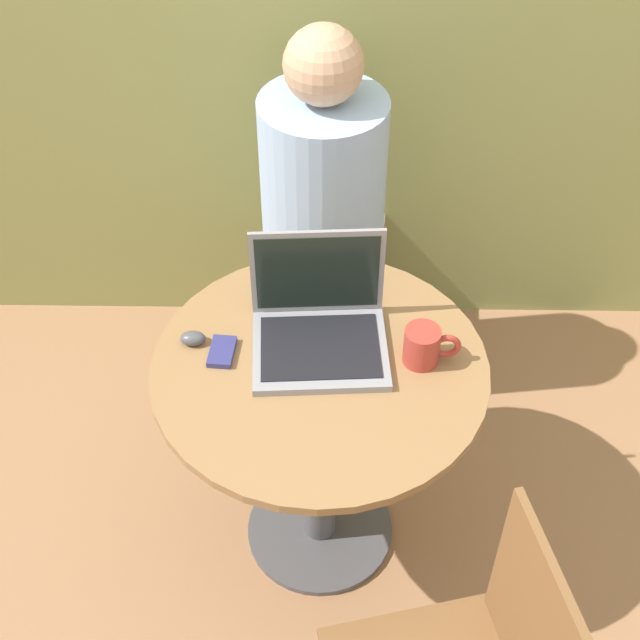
# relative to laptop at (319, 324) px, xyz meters

# --- Properties ---
(ground_plane) EXTENTS (12.00, 12.00, 0.00)m
(ground_plane) POSITION_rel_laptop_xyz_m (0.00, -0.08, -0.78)
(ground_plane) COLOR #9E704C
(round_table) EXTENTS (0.81, 0.81, 0.72)m
(round_table) POSITION_rel_laptop_xyz_m (0.00, -0.08, -0.24)
(round_table) COLOR #4C4C51
(round_table) RESTS_ON ground_plane
(laptop) EXTENTS (0.34, 0.29, 0.27)m
(laptop) POSITION_rel_laptop_xyz_m (0.00, 0.00, 0.00)
(laptop) COLOR gray
(laptop) RESTS_ON round_table
(cell_phone) EXTENTS (0.07, 0.10, 0.02)m
(cell_phone) POSITION_rel_laptop_xyz_m (-0.23, -0.05, -0.05)
(cell_phone) COLOR navy
(cell_phone) RESTS_ON round_table
(computer_mouse) EXTENTS (0.06, 0.04, 0.03)m
(computer_mouse) POSITION_rel_laptop_xyz_m (-0.31, -0.01, -0.04)
(computer_mouse) COLOR #4C4C51
(computer_mouse) RESTS_ON round_table
(coffee_cup) EXTENTS (0.14, 0.09, 0.10)m
(coffee_cup) POSITION_rel_laptop_xyz_m (0.25, -0.06, -0.01)
(coffee_cup) COLOR #B2382D
(coffee_cup) RESTS_ON round_table
(person_seated) EXTENTS (0.39, 0.57, 1.26)m
(person_seated) POSITION_rel_laptop_xyz_m (0.01, 0.62, -0.25)
(person_seated) COLOR brown
(person_seated) RESTS_ON ground_plane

